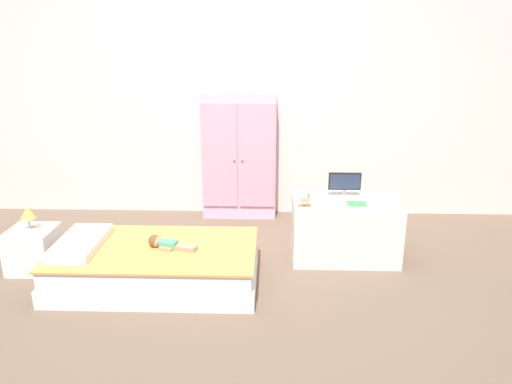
{
  "coord_description": "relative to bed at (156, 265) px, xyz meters",
  "views": [
    {
      "loc": [
        0.42,
        -3.51,
        1.89
      ],
      "look_at": [
        0.29,
        0.43,
        0.6
      ],
      "focal_mm": 34.39,
      "sensor_mm": 36.0,
      "label": 1
    }
  ],
  "objects": [
    {
      "name": "pillow",
      "position": [
        -0.59,
        0.0,
        0.18
      ],
      "size": [
        0.32,
        0.65,
        0.06
      ],
      "primitive_type": "cube",
      "color": "white",
      "rests_on": "bed"
    },
    {
      "name": "wardrobe",
      "position": [
        0.56,
        1.48,
        0.51
      ],
      "size": [
        0.76,
        0.25,
        1.31
      ],
      "color": "#EFADCC",
      "rests_on": "ground_plane"
    },
    {
      "name": "tv_monitor",
      "position": [
        1.53,
        0.6,
        0.51
      ],
      "size": [
        0.28,
        0.1,
        0.21
      ],
      "color": "#99999E",
      "rests_on": "tv_stand"
    },
    {
      "name": "doll",
      "position": [
        0.07,
        0.0,
        0.19
      ],
      "size": [
        0.39,
        0.16,
        0.1
      ],
      "color": "#4CA375",
      "rests_on": "bed"
    },
    {
      "name": "nightstand",
      "position": [
        -1.07,
        0.19,
        0.03
      ],
      "size": [
        0.36,
        0.36,
        0.35
      ],
      "primitive_type": "cube",
      "color": "white",
      "rests_on": "ground_plane"
    },
    {
      "name": "rocking_horse_toy",
      "position": [
        1.18,
        0.32,
        0.45
      ],
      "size": [
        0.11,
        0.04,
        0.13
      ],
      "color": "#8E6642",
      "rests_on": "tv_stand"
    },
    {
      "name": "bed",
      "position": [
        0.0,
        0.0,
        0.0
      ],
      "size": [
        1.57,
        0.9,
        0.3
      ],
      "color": "white",
      "rests_on": "ground_plane"
    },
    {
      "name": "book_green",
      "position": [
        1.6,
        0.38,
        0.39
      ],
      "size": [
        0.15,
        0.1,
        0.02
      ],
      "primitive_type": "cube",
      "color": "#429E51",
      "rests_on": "tv_stand"
    },
    {
      "name": "table_lamp",
      "position": [
        -1.07,
        0.19,
        0.35
      ],
      "size": [
        0.12,
        0.12,
        0.2
      ],
      "color": "#B7B2AD",
      "rests_on": "nightstand"
    },
    {
      "name": "ground_plane",
      "position": [
        0.48,
        0.06,
        -0.16
      ],
      "size": [
        10.0,
        10.0,
        0.02
      ],
      "primitive_type": "cube",
      "color": "brown"
    },
    {
      "name": "tv_stand",
      "position": [
        1.54,
        0.5,
        0.12
      ],
      "size": [
        0.9,
        0.53,
        0.53
      ],
      "primitive_type": "cube",
      "color": "silver",
      "rests_on": "ground_plane"
    },
    {
      "name": "back_wall",
      "position": [
        0.48,
        1.64,
        1.2
      ],
      "size": [
        6.4,
        0.05,
        2.7
      ],
      "primitive_type": "cube",
      "color": "silver",
      "rests_on": "ground_plane"
    }
  ]
}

